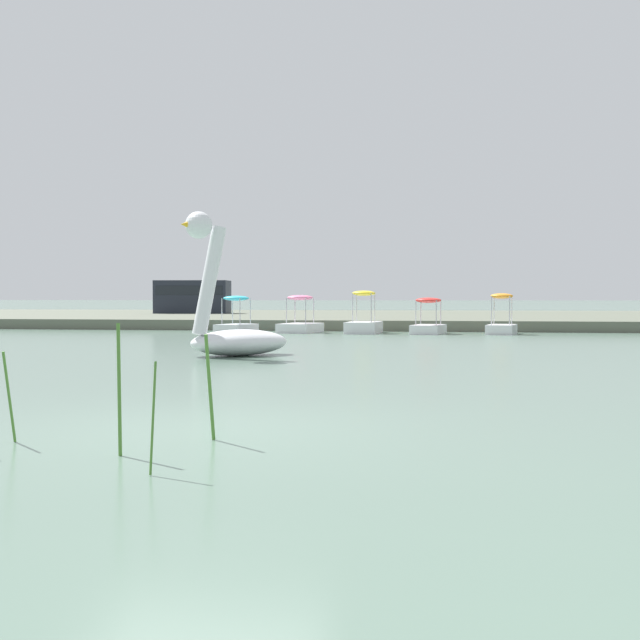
{
  "coord_description": "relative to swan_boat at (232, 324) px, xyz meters",
  "views": [
    {
      "loc": [
        2.64,
        -8.76,
        1.4
      ],
      "look_at": [
        -1.44,
        17.09,
        0.69
      ],
      "focal_mm": 48.52,
      "sensor_mm": 36.0,
      "label": 1
    }
  ],
  "objects": [
    {
      "name": "ground_plane",
      "position": [
        2.57,
        -10.96,
        -0.77
      ],
      "size": [
        666.37,
        666.37,
        0.0
      ],
      "primitive_type": "plane",
      "color": "#567060"
    },
    {
      "name": "shore_bank_far",
      "position": [
        2.57,
        28.32,
        -0.55
      ],
      "size": [
        152.6,
        26.75,
        0.43
      ],
      "primitive_type": "cube",
      "color": "#5B6051",
      "rests_on": "ground_plane"
    },
    {
      "name": "swan_boat",
      "position": [
        0.0,
        0.0,
        0.0
      ],
      "size": [
        2.73,
        2.7,
        3.35
      ],
      "color": "white",
      "rests_on": "ground_plane"
    },
    {
      "name": "pedal_boat_orange",
      "position": [
        6.88,
        13.15,
        -0.35
      ],
      "size": [
        1.27,
        1.9,
        1.52
      ],
      "color": "white",
      "rests_on": "ground_plane"
    },
    {
      "name": "pedal_boat_red",
      "position": [
        4.17,
        13.03,
        -0.33
      ],
      "size": [
        1.36,
        2.08,
        1.36
      ],
      "color": "white",
      "rests_on": "ground_plane"
    },
    {
      "name": "pedal_boat_yellow",
      "position": [
        1.69,
        13.33,
        -0.36
      ],
      "size": [
        1.3,
        2.32,
        1.63
      ],
      "color": "white",
      "rests_on": "ground_plane"
    },
    {
      "name": "pedal_boat_pink",
      "position": [
        -0.82,
        13.48,
        -0.35
      ],
      "size": [
        1.6,
        2.31,
        1.46
      ],
      "color": "white",
      "rests_on": "ground_plane"
    },
    {
      "name": "pedal_boat_cyan",
      "position": [
        -3.4,
        13.5,
        -0.3
      ],
      "size": [
        1.49,
        2.02,
        1.44
      ],
      "color": "white",
      "rests_on": "ground_plane"
    },
    {
      "name": "parked_van",
      "position": [
        -9.93,
        28.66,
        0.7
      ],
      "size": [
        4.36,
        2.3,
        1.9
      ],
      "color": "#1E232D",
      "rests_on": "shore_bank_far"
    },
    {
      "name": "reed_clump_foreground",
      "position": [
        1.36,
        -12.16,
        -0.17
      ],
      "size": [
        3.48,
        1.77,
        1.5
      ],
      "color": "#4C7F33",
      "rests_on": "ground_plane"
    }
  ]
}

